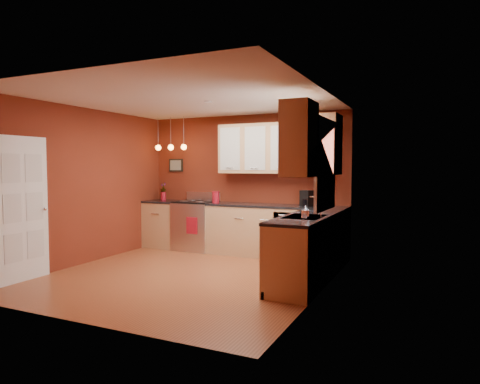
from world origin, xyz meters
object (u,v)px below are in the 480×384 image
at_px(sink, 305,218).
at_px(soap_pump, 305,212).
at_px(gas_range, 196,225).
at_px(red_canister, 216,197).
at_px(coffee_maker, 306,199).

relative_size(sink, soap_pump, 4.10).
height_order(gas_range, soap_pump, same).
relative_size(gas_range, soap_pump, 6.51).
height_order(gas_range, sink, sink).
height_order(sink, red_canister, sink).
distance_m(coffee_maker, soap_pump, 1.81).
distance_m(red_canister, coffee_maker, 1.75).
bearing_deg(coffee_maker, soap_pump, -53.68).
distance_m(gas_range, sink, 3.05).
bearing_deg(sink, red_canister, 146.03).
distance_m(gas_range, red_canister, 0.74).
xyz_separation_m(coffee_maker, soap_pump, (0.48, -1.74, -0.04)).
xyz_separation_m(red_canister, coffee_maker, (1.74, 0.05, 0.02)).
height_order(gas_range, coffee_maker, coffee_maker).
bearing_deg(soap_pump, red_canister, 142.81).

